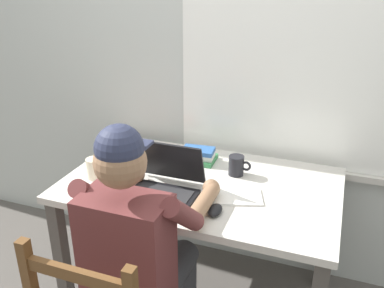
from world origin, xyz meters
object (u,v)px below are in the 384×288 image
at_px(seated_person, 140,244).
at_px(coffee_mug_dark, 237,165).
at_px(book_stack_side, 148,151).
at_px(computer_mouse, 215,210).
at_px(laptop, 164,182).
at_px(coffee_mug_white, 95,168).
at_px(desk, 201,199).
at_px(book_stack_main, 200,155).

height_order(seated_person, coffee_mug_dark, seated_person).
relative_size(seated_person, book_stack_side, 6.14).
relative_size(seated_person, coffee_mug_dark, 10.78).
bearing_deg(computer_mouse, coffee_mug_dark, 90.99).
distance_m(laptop, book_stack_side, 0.43).
distance_m(seated_person, computer_mouse, 0.35).
relative_size(computer_mouse, coffee_mug_white, 0.83).
xyz_separation_m(seated_person, coffee_mug_dark, (0.24, 0.62, 0.11)).
xyz_separation_m(laptop, coffee_mug_white, (-0.38, 0.01, -0.00)).
bearing_deg(computer_mouse, laptop, 161.80).
relative_size(desk, coffee_mug_dark, 11.55).
relative_size(coffee_mug_dark, book_stack_main, 0.64).
xyz_separation_m(computer_mouse, coffee_mug_white, (-0.66, 0.11, 0.04)).
bearing_deg(coffee_mug_white, computer_mouse, -9.08).
bearing_deg(computer_mouse, desk, 121.05).
height_order(coffee_mug_dark, book_stack_side, coffee_mug_dark).
xyz_separation_m(seated_person, computer_mouse, (0.25, 0.23, 0.08)).
bearing_deg(seated_person, laptop, 95.88).
distance_m(desk, computer_mouse, 0.31).
xyz_separation_m(desk, book_stack_side, (-0.38, 0.19, 0.13)).
bearing_deg(seated_person, coffee_mug_white, 140.92).
xyz_separation_m(book_stack_main, book_stack_side, (-0.30, -0.03, -0.01)).
distance_m(desk, book_stack_main, 0.27).
xyz_separation_m(coffee_mug_white, coffee_mug_dark, (0.66, 0.28, -0.00)).
bearing_deg(book_stack_side, seated_person, -67.10).
relative_size(seated_person, coffee_mug_white, 10.38).
bearing_deg(book_stack_side, coffee_mug_white, -111.40).
relative_size(coffee_mug_dark, book_stack_side, 0.57).
bearing_deg(book_stack_main, coffee_mug_dark, -20.03).
xyz_separation_m(laptop, coffee_mug_dark, (0.27, 0.29, -0.00)).
bearing_deg(coffee_mug_dark, coffee_mug_white, -156.85).
xyz_separation_m(seated_person, laptop, (-0.03, 0.32, 0.11)).
bearing_deg(computer_mouse, coffee_mug_white, 170.92).
distance_m(seated_person, book_stack_main, 0.71).
xyz_separation_m(coffee_mug_dark, book_stack_side, (-0.52, 0.05, -0.02)).
relative_size(desk, book_stack_main, 7.38).
height_order(computer_mouse, coffee_mug_white, coffee_mug_white).
xyz_separation_m(coffee_mug_dark, book_stack_main, (-0.22, 0.08, -0.01)).
bearing_deg(seated_person, coffee_mug_dark, 68.60).
height_order(laptop, coffee_mug_dark, laptop).
bearing_deg(seated_person, desk, 78.42).
distance_m(desk, book_stack_side, 0.44).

